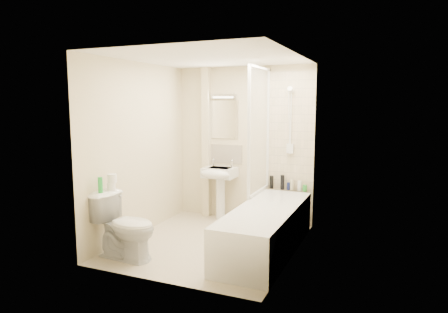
% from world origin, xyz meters
% --- Properties ---
extents(floor, '(2.50, 2.50, 0.00)m').
position_xyz_m(floor, '(0.00, 0.00, 0.00)').
color(floor, beige).
rests_on(floor, ground).
extents(wall_back, '(2.20, 0.02, 2.40)m').
position_xyz_m(wall_back, '(0.00, 1.25, 1.20)').
color(wall_back, beige).
rests_on(wall_back, ground).
extents(wall_left, '(0.02, 2.50, 2.40)m').
position_xyz_m(wall_left, '(-1.10, 0.00, 1.20)').
color(wall_left, beige).
rests_on(wall_left, ground).
extents(wall_right, '(0.02, 2.50, 2.40)m').
position_xyz_m(wall_right, '(1.10, 0.00, 1.20)').
color(wall_right, beige).
rests_on(wall_right, ground).
extents(ceiling, '(2.20, 2.50, 0.02)m').
position_xyz_m(ceiling, '(0.00, 0.00, 2.40)').
color(ceiling, white).
rests_on(ceiling, wall_back).
extents(tile_back, '(0.70, 0.01, 1.75)m').
position_xyz_m(tile_back, '(0.75, 1.24, 1.42)').
color(tile_back, beige).
rests_on(tile_back, wall_back).
extents(tile_right, '(0.01, 2.10, 1.75)m').
position_xyz_m(tile_right, '(1.09, 0.03, 1.42)').
color(tile_right, beige).
rests_on(tile_right, wall_right).
extents(pipe_boxing, '(0.12, 0.12, 2.40)m').
position_xyz_m(pipe_boxing, '(-0.62, 1.19, 1.20)').
color(pipe_boxing, beige).
rests_on(pipe_boxing, ground).
extents(splashback, '(0.60, 0.02, 0.30)m').
position_xyz_m(splashback, '(-0.32, 1.24, 1.03)').
color(splashback, beige).
rests_on(splashback, wall_back).
extents(mirror, '(0.46, 0.01, 0.60)m').
position_xyz_m(mirror, '(-0.32, 1.24, 1.58)').
color(mirror, white).
rests_on(mirror, wall_back).
extents(strip_light, '(0.42, 0.07, 0.07)m').
position_xyz_m(strip_light, '(-0.32, 1.22, 1.95)').
color(strip_light, silver).
rests_on(strip_light, wall_back).
extents(bathtub, '(0.70, 2.10, 0.55)m').
position_xyz_m(bathtub, '(0.75, 0.03, 0.29)').
color(bathtub, white).
rests_on(bathtub, ground).
extents(shower_screen, '(0.04, 0.92, 1.80)m').
position_xyz_m(shower_screen, '(0.40, 0.80, 1.45)').
color(shower_screen, white).
rests_on(shower_screen, bathtub).
extents(shower_fixture, '(0.10, 0.16, 0.99)m').
position_xyz_m(shower_fixture, '(0.75, 1.19, 1.55)').
color(shower_fixture, white).
rests_on(shower_fixture, wall_back).
extents(pedestal_sink, '(0.49, 0.46, 0.95)m').
position_xyz_m(pedestal_sink, '(-0.32, 1.01, 0.67)').
color(pedestal_sink, white).
rests_on(pedestal_sink, ground).
extents(bottle_black_a, '(0.06, 0.06, 0.20)m').
position_xyz_m(bottle_black_a, '(0.49, 1.16, 0.65)').
color(bottle_black_a, black).
rests_on(bottle_black_a, bathtub).
extents(bottle_black_b, '(0.06, 0.06, 0.22)m').
position_xyz_m(bottle_black_b, '(0.65, 1.16, 0.66)').
color(bottle_black_b, black).
rests_on(bottle_black_b, bathtub).
extents(bottle_blue, '(0.05, 0.05, 0.11)m').
position_xyz_m(bottle_blue, '(0.75, 1.16, 0.61)').
color(bottle_blue, '#121A4E').
rests_on(bottle_blue, bathtub).
extents(bottle_cream, '(0.05, 0.05, 0.16)m').
position_xyz_m(bottle_cream, '(0.80, 1.16, 0.63)').
color(bottle_cream, beige).
rests_on(bottle_cream, bathtub).
extents(bottle_white_b, '(0.06, 0.06, 0.15)m').
position_xyz_m(bottle_white_b, '(0.92, 1.16, 0.62)').
color(bottle_white_b, white).
rests_on(bottle_white_b, bathtub).
extents(bottle_green, '(0.06, 0.06, 0.09)m').
position_xyz_m(bottle_green, '(0.99, 1.16, 0.60)').
color(bottle_green, green).
rests_on(bottle_green, bathtub).
extents(toilet, '(0.54, 0.83, 0.79)m').
position_xyz_m(toilet, '(-0.72, -0.85, 0.39)').
color(toilet, white).
rests_on(toilet, ground).
extents(toilet_roll_lower, '(0.10, 0.10, 0.09)m').
position_xyz_m(toilet_roll_lower, '(-0.98, -0.76, 0.83)').
color(toilet_roll_lower, white).
rests_on(toilet_roll_lower, toilet).
extents(toilet_roll_upper, '(0.11, 0.11, 0.10)m').
position_xyz_m(toilet_roll_upper, '(-0.97, -0.75, 0.93)').
color(toilet_roll_upper, white).
rests_on(toilet_roll_upper, toilet_roll_lower).
extents(green_bottle, '(0.05, 0.05, 0.19)m').
position_xyz_m(green_bottle, '(-1.00, -0.93, 0.88)').
color(green_bottle, green).
rests_on(green_bottle, toilet).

